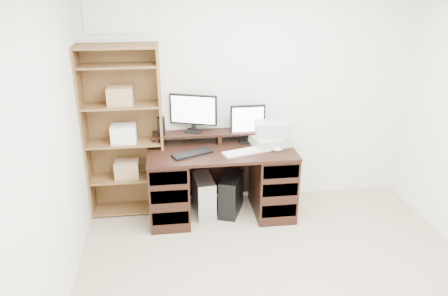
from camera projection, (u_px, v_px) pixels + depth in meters
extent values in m
cube|color=white|center=(251.00, 92.00, 4.66)|extent=(3.50, 0.02, 2.50)
cube|color=white|center=(24.00, 187.00, 2.61)|extent=(0.02, 4.00, 2.50)
cube|color=white|center=(114.00, 12.00, 4.18)|extent=(0.60, 0.01, 0.40)
cube|color=black|center=(221.00, 151.00, 4.47)|extent=(1.50, 0.70, 0.03)
cube|color=black|center=(169.00, 187.00, 4.54)|extent=(0.40, 0.66, 0.72)
cube|color=black|center=(272.00, 181.00, 4.67)|extent=(0.40, 0.66, 0.72)
cube|color=black|center=(218.00, 167.00, 4.90)|extent=(1.48, 0.02, 0.65)
cube|color=black|center=(171.00, 218.00, 4.31)|extent=(0.36, 0.01, 0.14)
cube|color=black|center=(169.00, 197.00, 4.22)|extent=(0.36, 0.01, 0.14)
cube|color=black|center=(168.00, 178.00, 4.14)|extent=(0.36, 0.01, 0.14)
cube|color=black|center=(279.00, 211.00, 4.44)|extent=(0.36, 0.01, 0.14)
cube|color=black|center=(280.00, 190.00, 4.35)|extent=(0.36, 0.01, 0.14)
cube|color=black|center=(281.00, 172.00, 4.28)|extent=(0.36, 0.01, 0.14)
cube|color=black|center=(157.00, 140.00, 4.57)|extent=(0.04, 0.20, 0.10)
cube|color=black|center=(219.00, 138.00, 4.64)|extent=(0.04, 0.20, 0.10)
cube|color=black|center=(278.00, 135.00, 4.72)|extent=(0.04, 0.20, 0.10)
cube|color=black|center=(219.00, 132.00, 4.62)|extent=(1.40, 0.22, 0.02)
cube|color=black|center=(194.00, 131.00, 4.61)|extent=(0.20, 0.18, 0.01)
cube|color=black|center=(194.00, 126.00, 4.60)|extent=(0.05, 0.04, 0.09)
cube|color=black|center=(193.00, 110.00, 4.54)|extent=(0.48, 0.20, 0.32)
cube|color=white|center=(193.00, 110.00, 4.52)|extent=(0.44, 0.16, 0.28)
cube|color=black|center=(248.00, 142.00, 4.65)|extent=(0.18, 0.14, 0.02)
cube|color=black|center=(247.00, 136.00, 4.65)|extent=(0.05, 0.03, 0.10)
cube|color=black|center=(248.00, 120.00, 4.58)|extent=(0.37, 0.04, 0.32)
cube|color=white|center=(248.00, 120.00, 4.57)|extent=(0.33, 0.00, 0.28)
cube|color=black|center=(161.00, 126.00, 4.50)|extent=(0.08, 0.08, 0.19)
cube|color=black|center=(192.00, 154.00, 4.34)|extent=(0.43, 0.29, 0.02)
cube|color=silver|center=(246.00, 152.00, 4.38)|extent=(0.49, 0.28, 0.02)
ellipsoid|color=silver|center=(277.00, 149.00, 4.42)|extent=(0.10, 0.08, 0.04)
cube|color=#B8B2A0|center=(272.00, 140.00, 4.58)|extent=(0.48, 0.41, 0.10)
cube|color=#A3A8AE|center=(272.00, 129.00, 4.53)|extent=(0.37, 0.27, 0.15)
cube|color=#B6B8BD|center=(203.00, 196.00, 4.68)|extent=(0.24, 0.44, 0.43)
cube|color=black|center=(231.00, 194.00, 4.70)|extent=(0.32, 0.46, 0.42)
cube|color=#19FF33|center=(227.00, 196.00, 4.48)|extent=(0.01, 0.01, 0.01)
cube|color=brown|center=(85.00, 135.00, 4.42)|extent=(0.02, 0.30, 1.80)
cube|color=brown|center=(162.00, 132.00, 4.52)|extent=(0.02, 0.30, 1.80)
cube|color=brown|center=(125.00, 129.00, 4.60)|extent=(0.80, 0.01, 1.80)
cube|color=brown|center=(131.00, 208.00, 4.80)|extent=(0.75, 0.28, 0.02)
cube|color=brown|center=(128.00, 178.00, 4.66)|extent=(0.75, 0.28, 0.02)
cube|color=brown|center=(125.00, 143.00, 4.51)|extent=(0.75, 0.28, 0.02)
cube|color=brown|center=(121.00, 105.00, 4.36)|extent=(0.75, 0.28, 0.02)
cube|color=brown|center=(117.00, 66.00, 4.21)|extent=(0.75, 0.28, 0.02)
cube|color=brown|center=(116.00, 47.00, 4.14)|extent=(0.75, 0.28, 0.02)
cube|color=#A07F54|center=(127.00, 169.00, 4.62)|extent=(0.25, 0.20, 0.18)
cube|color=white|center=(124.00, 134.00, 4.47)|extent=(0.25, 0.20, 0.18)
cube|color=#A07F54|center=(120.00, 96.00, 4.32)|extent=(0.25, 0.20, 0.18)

